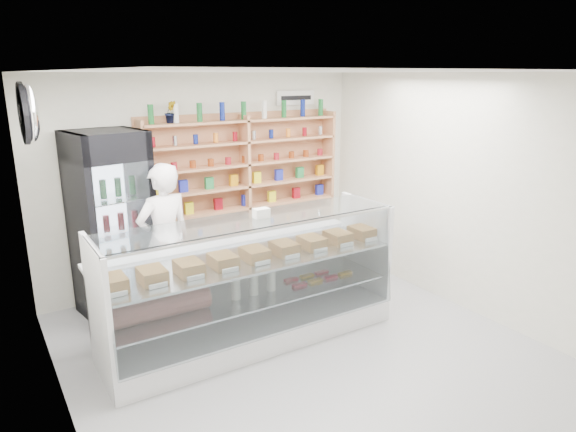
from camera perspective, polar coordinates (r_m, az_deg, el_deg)
room at (r=4.86m, az=2.75°, el=-1.00°), size 5.00×5.00×5.00m
display_counter at (r=5.59m, az=-4.12°, el=-10.04°), size 3.14×0.94×1.37m
shop_worker at (r=6.10m, az=-13.53°, el=-2.75°), size 0.73×0.55×1.83m
drinks_cooler at (r=6.28m, az=-18.97°, el=-0.92°), size 0.90×0.88×2.18m
wall_shelving at (r=7.03m, az=-4.81°, el=5.76°), size 2.84×0.28×1.33m
potted_plant at (r=6.54m, az=-12.90°, el=11.20°), size 0.18×0.17×0.27m
security_mirror at (r=5.05m, az=-26.79°, el=10.14°), size 0.15×0.50×0.50m
wall_sign at (r=7.50m, az=0.84°, el=13.00°), size 0.62×0.03×0.20m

